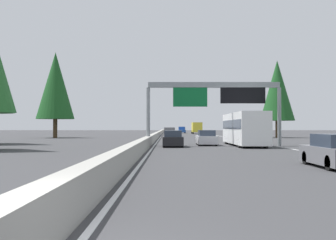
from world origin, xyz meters
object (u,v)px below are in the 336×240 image
at_px(sedan_far_center, 173,139).
at_px(bus_near_center, 244,128).
at_px(sign_gantry_overhead, 216,95).
at_px(pickup_mid_left, 182,130).
at_px(conifer_left_mid, 55,86).
at_px(conifer_right_mid, 277,91).
at_px(minivan_distant_a, 169,131).
at_px(box_truck_far_left, 197,128).
at_px(sedan_far_right, 336,152).
at_px(sedan_distant_b, 206,138).

height_order(sedan_far_center, bus_near_center, bus_near_center).
relative_size(sign_gantry_overhead, bus_near_center, 1.10).
distance_m(pickup_mid_left, conifer_left_mid, 56.26).
bearing_deg(conifer_right_mid, pickup_mid_left, 15.96).
height_order(sign_gantry_overhead, sedan_far_center, sign_gantry_overhead).
bearing_deg(pickup_mid_left, bus_near_center, -177.59).
bearing_deg(sedan_far_center, minivan_distant_a, 0.28).
xyz_separation_m(sign_gantry_overhead, pickup_mid_left, (79.65, 0.54, -3.85)).
xyz_separation_m(pickup_mid_left, bus_near_center, (-78.96, -3.32, 0.80)).
distance_m(box_truck_far_left, conifer_right_mid, 40.29).
relative_size(minivan_distant_a, bus_near_center, 0.43).
distance_m(minivan_distant_a, conifer_left_mid, 22.25).
xyz_separation_m(minivan_distant_a, sedan_far_center, (-39.32, -0.20, -0.27)).
height_order(minivan_distant_a, box_truck_far_left, box_truck_far_left).
height_order(sedan_far_right, conifer_right_mid, conifer_right_mid).
xyz_separation_m(sedan_far_center, bus_near_center, (2.22, -6.82, 1.03)).
bearing_deg(sign_gantry_overhead, sedan_far_right, -171.83).
bearing_deg(sedan_distant_b, sedan_far_right, -170.55).
bearing_deg(sedan_far_right, minivan_distant_a, 7.01).
distance_m(conifer_right_mid, conifer_left_mid, 36.80).
height_order(minivan_distant_a, conifer_right_mid, conifer_right_mid).
bearing_deg(conifer_right_mid, sedan_far_center, 150.34).
distance_m(sedan_distant_b, conifer_left_mid, 35.94).
height_order(pickup_mid_left, bus_near_center, bus_near_center).
bearing_deg(sedan_distant_b, sedan_far_center, 133.47).
distance_m(sign_gantry_overhead, sedan_far_right, 20.87).
relative_size(sedan_far_center, conifer_right_mid, 0.34).
height_order(sedan_distant_b, conifer_left_mid, conifer_left_mid).
relative_size(sign_gantry_overhead, conifer_right_mid, 0.98).
xyz_separation_m(sedan_far_right, sedan_far_center, (18.73, 6.94, 0.00)).
height_order(pickup_mid_left, box_truck_far_left, box_truck_far_left).
relative_size(sedan_distant_b, bus_near_center, 0.38).
bearing_deg(minivan_distant_a, sedan_far_right, -172.99).
bearing_deg(conifer_left_mid, sedan_distant_b, -140.50).
xyz_separation_m(sedan_distant_b, conifer_right_mid, (28.09, -14.48, 7.18)).
bearing_deg(minivan_distant_a, sedan_far_center, -179.72).
bearing_deg(pickup_mid_left, sign_gantry_overhead, -179.61).
bearing_deg(box_truck_far_left, sedan_distant_b, 176.85).
bearing_deg(sedan_far_right, sedan_far_center, 20.34).
distance_m(box_truck_far_left, bus_near_center, 67.30).
xyz_separation_m(sign_gantry_overhead, minivan_distant_a, (37.79, 4.23, -3.81)).
relative_size(minivan_distant_a, conifer_right_mid, 0.39).
distance_m(sign_gantry_overhead, sedan_distant_b, 4.44).
height_order(sedan_distant_b, sedan_far_center, same).
distance_m(sign_gantry_overhead, sedan_far_center, 5.94).
distance_m(sign_gantry_overhead, minivan_distant_a, 38.22).
xyz_separation_m(sedan_far_right, sedan_distant_b, (21.86, 3.64, 0.00)).
bearing_deg(minivan_distant_a, conifer_right_mid, -114.25).
height_order(sign_gantry_overhead, sedan_distant_b, sign_gantry_overhead).
xyz_separation_m(box_truck_far_left, conifer_right_mid, (-38.30, -10.82, 6.25)).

